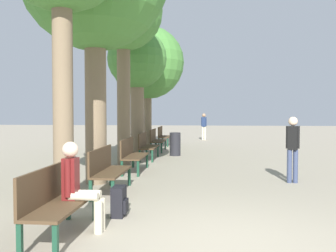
% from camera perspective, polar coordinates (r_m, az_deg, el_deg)
% --- Properties ---
extents(ground_plane, '(80.00, 80.00, 0.00)m').
position_cam_1_polar(ground_plane, '(5.01, 8.15, -17.36)').
color(ground_plane, gray).
extents(bench_row_0, '(0.51, 1.64, 0.93)m').
position_cam_1_polar(bench_row_0, '(5.32, -16.82, -10.38)').
color(bench_row_0, '#4C3823').
rests_on(bench_row_0, ground_plane).
extents(bench_row_1, '(0.51, 1.64, 0.93)m').
position_cam_1_polar(bench_row_1, '(7.85, -9.31, -6.24)').
color(bench_row_1, '#4C3823').
rests_on(bench_row_1, ground_plane).
extents(bench_row_2, '(0.51, 1.64, 0.93)m').
position_cam_1_polar(bench_row_2, '(10.46, -5.56, -4.10)').
color(bench_row_2, '#4C3823').
rests_on(bench_row_2, ground_plane).
extents(bench_row_3, '(0.51, 1.64, 0.93)m').
position_cam_1_polar(bench_row_3, '(13.12, -3.32, -2.81)').
color(bench_row_3, '#4C3823').
rests_on(bench_row_3, ground_plane).
extents(bench_row_4, '(0.51, 1.64, 0.93)m').
position_cam_1_polar(bench_row_4, '(15.79, -1.84, -1.95)').
color(bench_row_4, '#4C3823').
rests_on(bench_row_4, ground_plane).
extents(bench_row_5, '(0.51, 1.64, 0.93)m').
position_cam_1_polar(bench_row_5, '(18.47, -0.79, -1.34)').
color(bench_row_5, '#4C3823').
rests_on(bench_row_5, ground_plane).
extents(tree_row_2, '(2.47, 2.47, 6.04)m').
position_cam_1_polar(tree_row_2, '(12.23, -6.82, 16.44)').
color(tree_row_2, '#7A664C').
rests_on(tree_row_2, ground_plane).
extents(tree_row_3, '(2.25, 2.25, 4.80)m').
position_cam_1_polar(tree_row_3, '(14.37, -4.72, 9.65)').
color(tree_row_3, '#7A664C').
rests_on(tree_row_3, ground_plane).
extents(tree_row_4, '(3.27, 3.27, 5.51)m').
position_cam_1_polar(tree_row_4, '(17.08, -3.11, 9.55)').
color(tree_row_4, '#7A664C').
rests_on(tree_row_4, ground_plane).
extents(person_seated, '(0.58, 0.33, 1.26)m').
position_cam_1_polar(person_seated, '(5.42, -13.46, -8.53)').
color(person_seated, beige).
rests_on(person_seated, ground_plane).
extents(backpack, '(0.23, 0.34, 0.48)m').
position_cam_1_polar(backpack, '(6.15, -7.45, -11.35)').
color(backpack, black).
rests_on(backpack, ground_plane).
extents(pedestrian_near, '(0.32, 0.21, 1.56)m').
position_cam_1_polar(pedestrian_near, '(21.96, 5.48, 0.18)').
color(pedestrian_near, beige).
rests_on(pedestrian_near, ground_plane).
extents(pedestrian_mid, '(0.31, 0.24, 1.55)m').
position_cam_1_polar(pedestrian_mid, '(9.23, 18.47, -2.78)').
color(pedestrian_mid, '#384260').
rests_on(pedestrian_mid, ground_plane).
extents(trash_bin, '(0.42, 0.42, 0.87)m').
position_cam_1_polar(trash_bin, '(14.21, 1.09, -2.78)').
color(trash_bin, '#232328').
rests_on(trash_bin, ground_plane).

